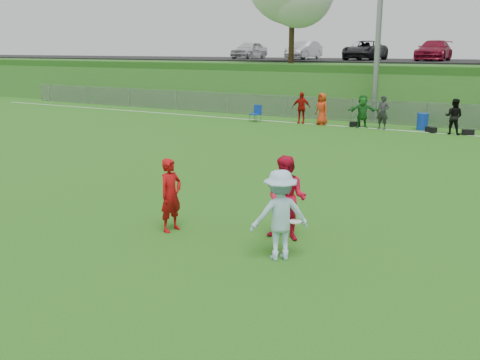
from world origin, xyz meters
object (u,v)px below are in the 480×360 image
Objects in this scene: player_red_left at (171,195)px; recycling_bin at (422,122)px; frisbee at (295,222)px; player_red_center at (287,198)px; player_blue at (280,215)px.

recycling_bin is (1.85, 18.56, -0.41)m from player_red_left.
recycling_bin is at bearing 93.83° from frisbee.
player_red_center reaches higher than player_red_left.
player_red_left is 2.84m from player_blue.
player_red_center is (2.49, 0.75, 0.08)m from player_red_left.
player_red_left is 3.12m from frisbee.
player_red_center is at bearing -113.75° from player_blue.
frisbee is at bearing -86.17° from recycling_bin.
player_red_left is 2.60m from player_red_center.
frisbee is at bearing 154.27° from player_blue.
recycling_bin is (-0.64, 17.81, -0.50)m from player_red_center.
player_red_center reaches higher than player_blue.
player_red_left is 6.59× the size of frisbee.
frisbee is at bearing -60.81° from player_red_center.
frisbee is 0.30× the size of recycling_bin.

